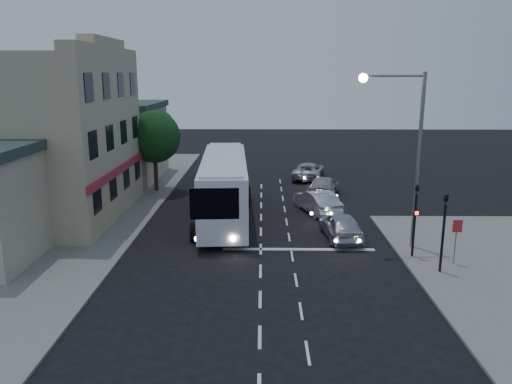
{
  "coord_description": "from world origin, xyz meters",
  "views": [
    {
      "loc": [
        0.08,
        -22.88,
        9.04
      ],
      "look_at": [
        -0.3,
        5.79,
        2.2
      ],
      "focal_mm": 35.0,
      "sensor_mm": 36.0,
      "label": 1
    }
  ],
  "objects_px": {
    "car_sedan_a": "(317,202)",
    "regulatory_sign": "(456,234)",
    "streetlight": "(407,141)",
    "tour_bus": "(224,185)",
    "traffic_signal_main": "(415,212)",
    "car_suv": "(341,226)",
    "car_sedan_b": "(323,186)",
    "street_tree": "(154,134)",
    "traffic_signal_side": "(444,224)",
    "car_sedan_c": "(309,171)"
  },
  "relations": [
    {
      "from": "car_sedan_b",
      "to": "traffic_signal_side",
      "type": "height_order",
      "value": "traffic_signal_side"
    },
    {
      "from": "tour_bus",
      "to": "traffic_signal_side",
      "type": "relative_size",
      "value": 3.2
    },
    {
      "from": "car_suv",
      "to": "car_sedan_b",
      "type": "relative_size",
      "value": 0.88
    },
    {
      "from": "car_sedan_b",
      "to": "regulatory_sign",
      "type": "xyz_separation_m",
      "value": [
        4.62,
        -14.07,
        0.86
      ]
    },
    {
      "from": "car_sedan_b",
      "to": "car_sedan_c",
      "type": "xyz_separation_m",
      "value": [
        -0.54,
        6.27,
        -0.01
      ]
    },
    {
      "from": "traffic_signal_main",
      "to": "regulatory_sign",
      "type": "relative_size",
      "value": 1.86
    },
    {
      "from": "tour_bus",
      "to": "streetlight",
      "type": "relative_size",
      "value": 1.46
    },
    {
      "from": "traffic_signal_main",
      "to": "streetlight",
      "type": "distance_m",
      "value": 3.61
    },
    {
      "from": "car_sedan_c",
      "to": "streetlight",
      "type": "distance_m",
      "value": 18.87
    },
    {
      "from": "car_sedan_a",
      "to": "regulatory_sign",
      "type": "height_order",
      "value": "regulatory_sign"
    },
    {
      "from": "car_sedan_a",
      "to": "streetlight",
      "type": "relative_size",
      "value": 0.52
    },
    {
      "from": "car_sedan_c",
      "to": "traffic_signal_side",
      "type": "distance_m",
      "value": 21.77
    },
    {
      "from": "tour_bus",
      "to": "street_tree",
      "type": "relative_size",
      "value": 2.12
    },
    {
      "from": "car_sedan_c",
      "to": "street_tree",
      "type": "bearing_deg",
      "value": 34.36
    },
    {
      "from": "tour_bus",
      "to": "car_sedan_a",
      "type": "xyz_separation_m",
      "value": [
        6.05,
        1.34,
        -1.39
      ]
    },
    {
      "from": "car_sedan_b",
      "to": "car_sedan_c",
      "type": "distance_m",
      "value": 6.29
    },
    {
      "from": "streetlight",
      "to": "regulatory_sign",
      "type": "bearing_deg",
      "value": -51.25
    },
    {
      "from": "car_suv",
      "to": "street_tree",
      "type": "relative_size",
      "value": 0.71
    },
    {
      "from": "tour_bus",
      "to": "regulatory_sign",
      "type": "bearing_deg",
      "value": -37.96
    },
    {
      "from": "car_sedan_a",
      "to": "regulatory_sign",
      "type": "distance_m",
      "value": 10.95
    },
    {
      "from": "car_sedan_a",
      "to": "car_sedan_b",
      "type": "height_order",
      "value": "car_sedan_a"
    },
    {
      "from": "tour_bus",
      "to": "regulatory_sign",
      "type": "relative_size",
      "value": 5.97
    },
    {
      "from": "car_suv",
      "to": "streetlight",
      "type": "xyz_separation_m",
      "value": [
        2.87,
        -1.6,
        4.98
      ]
    },
    {
      "from": "car_sedan_a",
      "to": "car_sedan_c",
      "type": "xyz_separation_m",
      "value": [
        0.43,
        10.96,
        -0.04
      ]
    },
    {
      "from": "car_suv",
      "to": "street_tree",
      "type": "xyz_separation_m",
      "value": [
        -12.68,
        11.22,
        3.74
      ]
    },
    {
      "from": "car_sedan_a",
      "to": "traffic_signal_main",
      "type": "xyz_separation_m",
      "value": [
        3.89,
        -8.37,
        1.66
      ]
    },
    {
      "from": "tour_bus",
      "to": "car_sedan_b",
      "type": "distance_m",
      "value": 9.36
    },
    {
      "from": "traffic_signal_side",
      "to": "regulatory_sign",
      "type": "xyz_separation_m",
      "value": [
        1.0,
        0.96,
        -0.82
      ]
    },
    {
      "from": "tour_bus",
      "to": "traffic_signal_side",
      "type": "bearing_deg",
      "value": -43.57
    },
    {
      "from": "regulatory_sign",
      "to": "streetlight",
      "type": "distance_m",
      "value": 5.18
    },
    {
      "from": "streetlight",
      "to": "street_tree",
      "type": "height_order",
      "value": "streetlight"
    },
    {
      "from": "car_sedan_c",
      "to": "traffic_signal_main",
      "type": "bearing_deg",
      "value": 112.15
    },
    {
      "from": "tour_bus",
      "to": "car_sedan_b",
      "type": "bearing_deg",
      "value": 37.36
    },
    {
      "from": "car_suv",
      "to": "traffic_signal_side",
      "type": "height_order",
      "value": "traffic_signal_side"
    },
    {
      "from": "car_suv",
      "to": "traffic_signal_main",
      "type": "distance_m",
      "value": 4.66
    },
    {
      "from": "car_sedan_b",
      "to": "traffic_signal_main",
      "type": "xyz_separation_m",
      "value": [
        2.92,
        -13.06,
        1.69
      ]
    },
    {
      "from": "car_sedan_c",
      "to": "car_sedan_b",
      "type": "bearing_deg",
      "value": 106.93
    },
    {
      "from": "car_suv",
      "to": "car_sedan_a",
      "type": "height_order",
      "value": "car_sedan_a"
    },
    {
      "from": "car_sedan_a",
      "to": "street_tree",
      "type": "height_order",
      "value": "street_tree"
    },
    {
      "from": "tour_bus",
      "to": "traffic_signal_main",
      "type": "bearing_deg",
      "value": -38.59
    },
    {
      "from": "streetlight",
      "to": "traffic_signal_side",
      "type": "bearing_deg",
      "value": -74.3
    },
    {
      "from": "tour_bus",
      "to": "car_sedan_b",
      "type": "height_order",
      "value": "tour_bus"
    },
    {
      "from": "car_sedan_a",
      "to": "regulatory_sign",
      "type": "relative_size",
      "value": 2.11
    },
    {
      "from": "car_suv",
      "to": "street_tree",
      "type": "height_order",
      "value": "street_tree"
    },
    {
      "from": "traffic_signal_main",
      "to": "streetlight",
      "type": "height_order",
      "value": "streetlight"
    },
    {
      "from": "tour_bus",
      "to": "streetlight",
      "type": "height_order",
      "value": "streetlight"
    },
    {
      "from": "car_sedan_a",
      "to": "car_sedan_c",
      "type": "distance_m",
      "value": 10.96
    },
    {
      "from": "traffic_signal_main",
      "to": "traffic_signal_side",
      "type": "relative_size",
      "value": 1.0
    },
    {
      "from": "traffic_signal_side",
      "to": "car_sedan_a",
      "type": "bearing_deg",
      "value": 113.91
    },
    {
      "from": "regulatory_sign",
      "to": "street_tree",
      "type": "bearing_deg",
      "value": 138.92
    }
  ]
}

